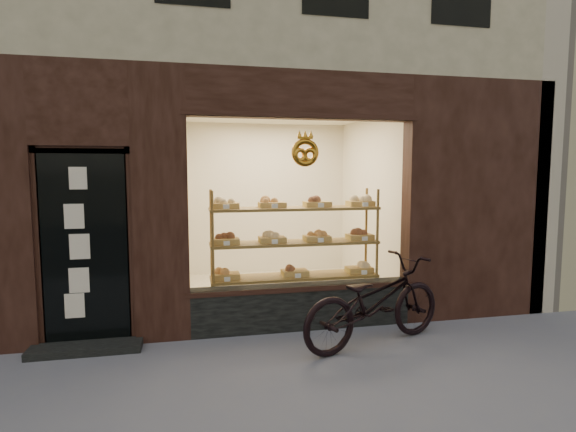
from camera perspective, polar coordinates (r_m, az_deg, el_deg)
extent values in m
plane|color=#565764|center=(3.76, 3.10, -25.22)|extent=(90.00, 90.00, 0.00)
cube|color=black|center=(5.64, 1.84, -11.38)|extent=(2.70, 0.25, 0.55)
cube|color=black|center=(5.36, -24.33, -3.74)|extent=(0.90, 0.04, 2.15)
cube|color=black|center=(5.48, -24.22, -15.03)|extent=(1.15, 0.35, 0.08)
torus|color=#C07E21|center=(5.30, 2.18, 8.05)|extent=(0.33, 0.07, 0.33)
cube|color=brown|center=(6.11, 0.85, -12.25)|extent=(2.20, 0.45, 0.04)
cube|color=brown|center=(5.97, 0.86, -7.69)|extent=(2.20, 0.45, 0.03)
cube|color=brown|center=(5.88, 0.87, -3.42)|extent=(2.20, 0.45, 0.04)
cube|color=brown|center=(5.83, 0.87, 0.95)|extent=(2.20, 0.45, 0.04)
cylinder|color=brown|center=(5.58, -9.50, -5.57)|extent=(0.04, 0.04, 1.70)
cylinder|color=brown|center=(6.06, 11.23, -4.70)|extent=(0.04, 0.04, 1.70)
cylinder|color=brown|center=(5.96, -9.68, -4.85)|extent=(0.04, 0.04, 1.70)
cylinder|color=brown|center=(6.41, 9.85, -4.11)|extent=(0.04, 0.04, 1.70)
cube|color=#A67C53|center=(5.83, -7.87, -7.54)|extent=(0.34, 0.24, 0.07)
sphere|color=#C07B49|center=(5.81, -7.88, -6.73)|extent=(0.11, 0.11, 0.11)
cube|color=white|center=(5.65, -7.73, -7.97)|extent=(0.07, 0.01, 0.05)
cube|color=#A67C53|center=(5.96, 0.86, -7.19)|extent=(0.34, 0.24, 0.07)
sphere|color=#50291C|center=(5.94, 0.86, -6.40)|extent=(0.11, 0.11, 0.11)
cube|color=white|center=(5.78, 1.27, -7.59)|extent=(0.07, 0.01, 0.05)
cube|color=#A67C53|center=(6.22, 9.02, -6.72)|extent=(0.34, 0.24, 0.07)
sphere|color=beige|center=(6.20, 9.04, -5.95)|extent=(0.11, 0.11, 0.11)
cube|color=white|center=(6.05, 9.66, -7.08)|extent=(0.08, 0.01, 0.05)
cube|color=#A67C53|center=(5.74, -7.93, -3.17)|extent=(0.34, 0.24, 0.07)
sphere|color=#50291C|center=(5.73, -7.94, -2.33)|extent=(0.11, 0.11, 0.11)
cube|color=white|center=(5.56, -7.79, -3.46)|extent=(0.07, 0.01, 0.06)
cube|color=#A67C53|center=(5.82, -2.02, -3.00)|extent=(0.34, 0.24, 0.07)
sphere|color=beige|center=(5.80, -2.02, -2.17)|extent=(0.11, 0.11, 0.11)
cube|color=white|center=(5.64, -1.69, -3.28)|extent=(0.08, 0.01, 0.06)
cube|color=#A67C53|center=(5.95, 3.69, -2.82)|extent=(0.34, 0.24, 0.07)
sphere|color=#C07B49|center=(5.94, 3.69, -2.01)|extent=(0.11, 0.11, 0.11)
cube|color=white|center=(5.77, 4.19, -3.08)|extent=(0.07, 0.01, 0.06)
cube|color=#A67C53|center=(6.14, 9.09, -2.61)|extent=(0.34, 0.24, 0.07)
sphere|color=#50291C|center=(6.13, 9.10, -1.83)|extent=(0.11, 0.11, 0.11)
cube|color=white|center=(5.97, 9.73, -2.86)|extent=(0.08, 0.01, 0.06)
cube|color=#A67C53|center=(5.69, -7.99, 1.31)|extent=(0.34, 0.24, 0.07)
sphere|color=beige|center=(5.69, -8.00, 2.17)|extent=(0.11, 0.11, 0.11)
cube|color=white|center=(5.51, -7.85, 1.17)|extent=(0.07, 0.01, 0.06)
cube|color=#A67C53|center=(5.77, -2.03, 1.42)|extent=(0.34, 0.24, 0.07)
sphere|color=#C07B49|center=(5.76, -2.04, 2.26)|extent=(0.11, 0.11, 0.11)
cube|color=white|center=(5.58, -1.70, 1.28)|extent=(0.08, 0.01, 0.06)
cube|color=#A67C53|center=(5.90, 3.71, 1.51)|extent=(0.34, 0.24, 0.07)
sphere|color=#50291C|center=(5.89, 3.72, 2.33)|extent=(0.11, 0.11, 0.11)
cube|color=white|center=(5.72, 4.22, 1.38)|extent=(0.07, 0.01, 0.06)
cube|color=#A67C53|center=(6.09, 9.15, 1.58)|extent=(0.34, 0.24, 0.07)
sphere|color=beige|center=(6.09, 9.17, 2.38)|extent=(0.11, 0.11, 0.11)
cube|color=white|center=(5.92, 9.80, 1.45)|extent=(0.08, 0.01, 0.06)
imported|color=black|center=(5.16, 10.91, -10.61)|extent=(1.99, 1.21, 0.99)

